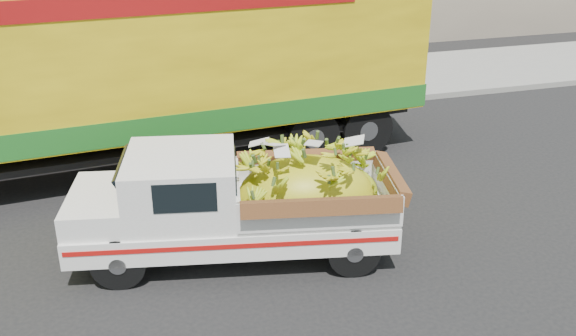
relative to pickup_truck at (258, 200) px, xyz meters
name	(u,v)px	position (x,y,z in m)	size (l,w,h in m)	color
ground	(104,249)	(-2.24, 0.79, -0.88)	(100.00, 100.00, 0.00)	black
curb	(94,128)	(-2.24, 6.23, -0.80)	(60.00, 0.25, 0.15)	gray
sidewalk	(91,101)	(-2.24, 8.33, -0.81)	(60.00, 4.00, 0.14)	gray
pickup_truck	(258,200)	(0.00, 0.00, 0.00)	(4.89, 2.60, 1.63)	black
semi_trailer	(118,63)	(-1.64, 3.78, 1.25)	(12.04, 3.48, 3.80)	black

